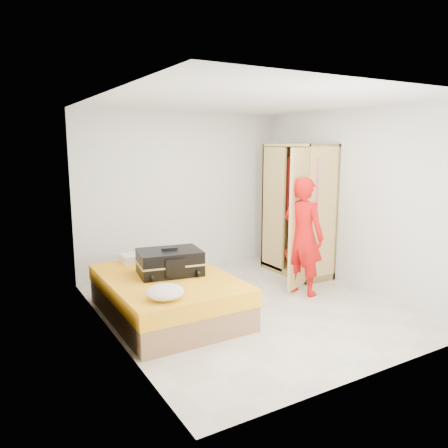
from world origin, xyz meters
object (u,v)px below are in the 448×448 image
bed (168,295)px  person (303,236)px  round_cushion (165,292)px  wardrobe (298,214)px  suitcase (170,262)px

bed → person: (1.96, -0.22, 0.58)m
round_cushion → wardrobe: bearing=24.7°
bed → round_cushion: (-0.33, -0.74, 0.32)m
bed → suitcase: (0.07, 0.07, 0.40)m
bed → wardrobe: wardrobe is taller
person → suitcase: person is taller
suitcase → round_cushion: (-0.40, -0.81, -0.08)m
bed → person: bearing=-6.4°
wardrobe → bed: bearing=-167.3°
person → round_cushion: 2.36m
round_cushion → suitcase: bearing=63.8°
wardrobe → suitcase: wardrobe is taller
wardrobe → person: bearing=-124.9°
bed → suitcase: 0.41m
bed → person: person is taller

